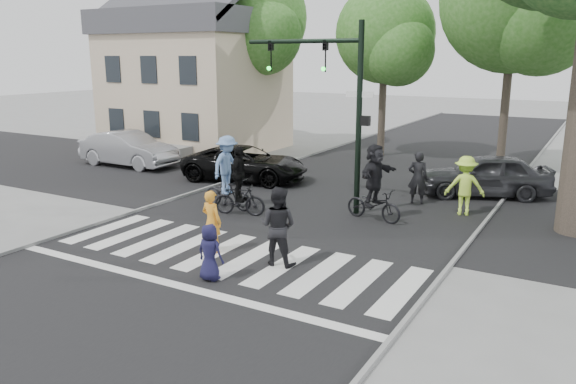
# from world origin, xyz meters

# --- Properties ---
(ground) EXTENTS (120.00, 120.00, 0.00)m
(ground) POSITION_xyz_m (0.00, 0.00, 0.00)
(ground) COLOR gray
(ground) RESTS_ON ground
(road_stem) EXTENTS (10.00, 70.00, 0.01)m
(road_stem) POSITION_xyz_m (0.00, 5.00, 0.01)
(road_stem) COLOR black
(road_stem) RESTS_ON ground
(road_cross) EXTENTS (70.00, 10.00, 0.01)m
(road_cross) POSITION_xyz_m (0.00, 8.00, 0.01)
(road_cross) COLOR black
(road_cross) RESTS_ON ground
(curb_left) EXTENTS (0.10, 70.00, 0.10)m
(curb_left) POSITION_xyz_m (-5.05, 5.00, 0.05)
(curb_left) COLOR gray
(curb_left) RESTS_ON ground
(curb_right) EXTENTS (0.10, 70.00, 0.10)m
(curb_right) POSITION_xyz_m (5.05, 5.00, 0.05)
(curb_right) COLOR gray
(curb_right) RESTS_ON ground
(crosswalk) EXTENTS (10.00, 3.85, 0.01)m
(crosswalk) POSITION_xyz_m (0.00, 0.66, 0.01)
(crosswalk) COLOR silver
(crosswalk) RESTS_ON ground
(traffic_signal) EXTENTS (4.45, 0.29, 6.00)m
(traffic_signal) POSITION_xyz_m (0.35, 6.20, 3.90)
(traffic_signal) COLOR black
(traffic_signal) RESTS_ON ground
(bg_tree_0) EXTENTS (5.46, 5.20, 8.97)m
(bg_tree_0) POSITION_xyz_m (-13.74, 16.00, 6.14)
(bg_tree_0) COLOR brown
(bg_tree_0) RESTS_ON ground
(bg_tree_1) EXTENTS (6.09, 5.80, 9.80)m
(bg_tree_1) POSITION_xyz_m (-8.70, 15.48, 6.65)
(bg_tree_1) COLOR brown
(bg_tree_1) RESTS_ON ground
(bg_tree_2) EXTENTS (5.04, 4.80, 8.40)m
(bg_tree_2) POSITION_xyz_m (-1.76, 16.62, 5.78)
(bg_tree_2) COLOR brown
(bg_tree_2) RESTS_ON ground
(bg_tree_3) EXTENTS (6.30, 6.00, 10.20)m
(bg_tree_3) POSITION_xyz_m (4.31, 15.27, 6.94)
(bg_tree_3) COLOR brown
(bg_tree_3) RESTS_ON ground
(house) EXTENTS (8.40, 8.10, 8.82)m
(house) POSITION_xyz_m (-11.49, 13.98, 3.80)
(house) COLOR beige
(house) RESTS_ON ground
(pedestrian_woman) EXTENTS (0.63, 0.45, 1.64)m
(pedestrian_woman) POSITION_xyz_m (-0.59, 0.96, 0.82)
(pedestrian_woman) COLOR orange
(pedestrian_woman) RESTS_ON ground
(pedestrian_child) EXTENTS (0.65, 0.43, 1.32)m
(pedestrian_child) POSITION_xyz_m (0.52, -0.57, 0.66)
(pedestrian_child) COLOR #19173B
(pedestrian_child) RESTS_ON ground
(pedestrian_adult) EXTENTS (1.01, 0.82, 1.94)m
(pedestrian_adult) POSITION_xyz_m (1.35, 1.04, 0.97)
(pedestrian_adult) COLOR black
(pedestrian_adult) RESTS_ON ground
(cyclist_left) EXTENTS (1.96, 1.30, 2.43)m
(cyclist_left) POSITION_xyz_m (-2.74, 4.64, 1.06)
(cyclist_left) COLOR black
(cyclist_left) RESTS_ON ground
(cyclist_mid) EXTENTS (1.76, 1.10, 2.21)m
(cyclist_mid) POSITION_xyz_m (-1.95, 4.17, 0.91)
(cyclist_mid) COLOR black
(cyclist_mid) RESTS_ON ground
(cyclist_right) EXTENTS (1.97, 1.83, 2.39)m
(cyclist_right) POSITION_xyz_m (1.96, 5.76, 1.07)
(cyclist_right) COLOR black
(cyclist_right) RESTS_ON ground
(car_suv) EXTENTS (5.40, 3.22, 1.41)m
(car_suv) POSITION_xyz_m (-4.66, 8.50, 0.70)
(car_suv) COLOR black
(car_suv) RESTS_ON ground
(car_silver) EXTENTS (4.85, 1.71, 1.59)m
(car_silver) POSITION_xyz_m (-11.06, 8.40, 0.80)
(car_silver) COLOR #A4A5AA
(car_silver) RESTS_ON ground
(car_grey) EXTENTS (4.90, 3.40, 1.55)m
(car_grey) POSITION_xyz_m (4.30, 10.65, 0.77)
(car_grey) COLOR #343539
(car_grey) RESTS_ON ground
(bystander_hivis) EXTENTS (1.38, 1.04, 1.90)m
(bystander_hivis) POSITION_xyz_m (4.23, 7.77, 0.95)
(bystander_hivis) COLOR #CCFF48
(bystander_hivis) RESTS_ON ground
(bystander_dark) EXTENTS (0.75, 0.58, 1.82)m
(bystander_dark) POSITION_xyz_m (2.51, 8.39, 0.91)
(bystander_dark) COLOR black
(bystander_dark) RESTS_ON ground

